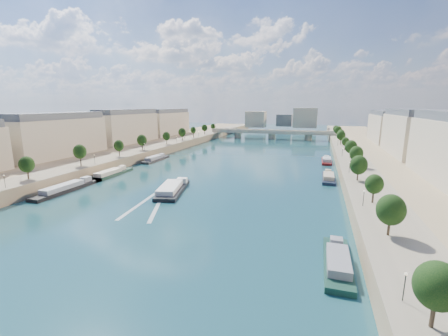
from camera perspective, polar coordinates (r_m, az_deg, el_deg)
The scene contains 17 objects.
ground at distance 145.00m, azimuth 0.93°, elevation -0.24°, with size 700.00×700.00×0.00m, color #0E373E.
quay_left at distance 178.57m, azimuth -21.81°, elevation 2.04°, with size 44.00×520.00×5.00m, color #9E8460.
quay_right at distance 142.26m, azimuth 29.95°, elevation -1.07°, with size 44.00×520.00×5.00m, color #9E8460.
pave_left at distance 169.12m, azimuth -17.93°, elevation 2.68°, with size 14.00×520.00×0.10m, color gray.
pave_right at distance 139.21m, azimuth 24.04°, elevation 0.32°, with size 14.00×520.00×0.10m, color gray.
trees_left at distance 168.86m, azimuth -17.10°, elevation 4.58°, with size 4.80×268.80×8.26m.
trees_right at distance 147.93m, azimuth 23.04°, elevation 3.17°, with size 4.80×268.80×8.26m.
lamps_left at distance 158.10m, azimuth -18.74°, elevation 3.02°, with size 0.36×200.36×4.28m.
lamps_right at distance 143.18m, azimuth 22.13°, elevation 1.89°, with size 0.36×200.36×4.28m.
buildings_left at distance 194.39m, azimuth -22.90°, elevation 6.85°, with size 16.00×226.00×23.20m.
buildings_right at distance 155.04m, azimuth 34.27°, elevation 4.64°, with size 16.00×226.00×23.20m.
skyline at distance 357.64m, azimuth 11.69°, elevation 9.18°, with size 79.00×42.00×22.00m.
bridge at distance 276.56m, azimuth 9.11°, elevation 6.53°, with size 112.00×12.00×8.15m.
tour_barge at distance 109.62m, azimuth -9.80°, elevation -3.95°, with size 13.30×26.85×3.65m.
wake at distance 96.12m, azimuth -14.34°, elevation -7.02°, with size 13.68×25.96×0.04m.
moored_barges_left at distance 121.06m, azimuth -28.64°, elevation -3.80°, with size 5.00×153.47×3.60m.
moored_barges_right at distance 92.73m, azimuth 19.85°, elevation -7.55°, with size 5.00×169.38×3.60m.
Camera 1 is at (40.44, -35.81, 30.73)m, focal length 24.00 mm.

